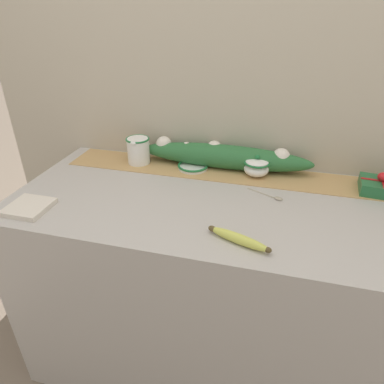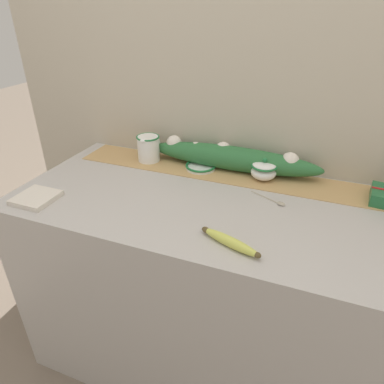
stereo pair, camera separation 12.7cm
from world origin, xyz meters
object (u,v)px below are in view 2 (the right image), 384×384
object	(u,v)px
sugar_bowl	(264,170)
spoon	(278,202)
small_dish	(201,167)
napkin_stack	(36,198)
cream_pitcher	(149,147)
banana	(230,242)

from	to	relation	value
sugar_bowl	spoon	world-z (taller)	sugar_bowl
small_dish	napkin_stack	bearing A→B (deg)	-135.29
small_dish	spoon	bearing A→B (deg)	-25.53
cream_pitcher	napkin_stack	world-z (taller)	cream_pitcher
cream_pitcher	napkin_stack	distance (m)	0.55
napkin_stack	cream_pitcher	bearing A→B (deg)	64.66
sugar_bowl	napkin_stack	bearing A→B (deg)	-147.85
napkin_stack	spoon	bearing A→B (deg)	19.56
cream_pitcher	banana	world-z (taller)	cream_pitcher
small_dish	spoon	world-z (taller)	small_dish
sugar_bowl	spoon	distance (m)	0.21
sugar_bowl	small_dish	bearing A→B (deg)	-179.98
sugar_bowl	banana	world-z (taller)	sugar_bowl
cream_pitcher	napkin_stack	xyz separation A→B (m)	(-0.23, -0.49, -0.06)
cream_pitcher	spoon	distance (m)	0.67
banana	spoon	bearing A→B (deg)	72.32
banana	spoon	distance (m)	0.33
sugar_bowl	banana	size ratio (longest dim) A/B	0.52
small_dish	napkin_stack	xyz separation A→B (m)	(-0.50, -0.49, -0.00)
sugar_bowl	banana	xyz separation A→B (m)	(-0.01, -0.50, -0.03)
banana	napkin_stack	bearing A→B (deg)	179.58
sugar_bowl	napkin_stack	size ratio (longest dim) A/B	0.76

